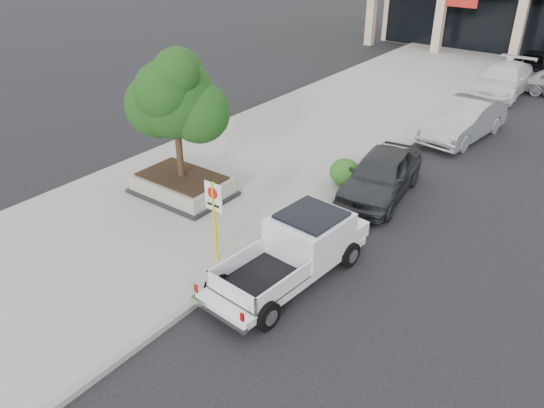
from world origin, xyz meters
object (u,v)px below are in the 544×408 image
at_px(pickup_truck, 288,254).
at_px(curb_car_c, 503,80).
at_px(no_parking_sign, 214,211).
at_px(planter_tree, 181,98).
at_px(curb_car_a, 381,175).
at_px(curb_car_b, 464,120).
at_px(curb_car_d, 532,66).
at_px(planter, 182,185).

relative_size(pickup_truck, curb_car_c, 0.93).
bearing_deg(no_parking_sign, planter_tree, 145.08).
relative_size(curb_car_a, curb_car_c, 0.83).
height_order(pickup_truck, curb_car_b, curb_car_b).
relative_size(curb_car_c, curb_car_d, 1.06).
relative_size(no_parking_sign, curb_car_b, 0.47).
distance_m(planter, no_parking_sign, 4.27).
distance_m(pickup_truck, curb_car_d, 24.16).
bearing_deg(curb_car_a, planter_tree, -149.86).
distance_m(curb_car_c, curb_car_d, 4.31).
relative_size(no_parking_sign, curb_car_c, 0.42).
bearing_deg(curb_car_a, curb_car_d, 81.45).
height_order(planter_tree, curb_car_d, planter_tree).
xyz_separation_m(no_parking_sign, curb_car_b, (2.08, 13.07, -0.83)).
bearing_deg(curb_car_c, curb_car_a, -89.75).
height_order(curb_car_b, curb_car_c, curb_car_b).
bearing_deg(curb_car_d, planter, -96.94).
height_order(planter, curb_car_c, curb_car_c).
height_order(pickup_truck, curb_car_a, pickup_truck).
xyz_separation_m(planter, curb_car_b, (5.56, 10.89, 0.33)).
bearing_deg(planter, no_parking_sign, -32.08).
bearing_deg(planter_tree, curb_car_c, 74.84).
height_order(planter_tree, curb_car_c, planter_tree).
relative_size(pickup_truck, curb_car_a, 1.11).
relative_size(planter_tree, pickup_truck, 0.79).
bearing_deg(curb_car_b, curb_car_c, 101.12).
distance_m(planter_tree, curb_car_d, 23.15).
bearing_deg(curb_car_a, pickup_truck, -95.03).
bearing_deg(planter_tree, planter, -131.03).
bearing_deg(pickup_truck, planter_tree, 166.02).
xyz_separation_m(planter, pickup_truck, (5.41, -1.63, 0.32)).
height_order(curb_car_a, curb_car_c, curb_car_c).
distance_m(planter_tree, curb_car_a, 6.88).
relative_size(no_parking_sign, curb_car_d, 0.45).
distance_m(planter, curb_car_a, 6.56).
height_order(no_parking_sign, curb_car_b, no_parking_sign).
bearing_deg(pickup_truck, curb_car_c, 95.82).
relative_size(pickup_truck, curb_car_b, 1.04).
distance_m(curb_car_b, curb_car_d, 11.64).
relative_size(planter_tree, curb_car_b, 0.82).
bearing_deg(planter, curb_car_d, 76.45).
relative_size(planter_tree, curb_car_a, 0.88).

